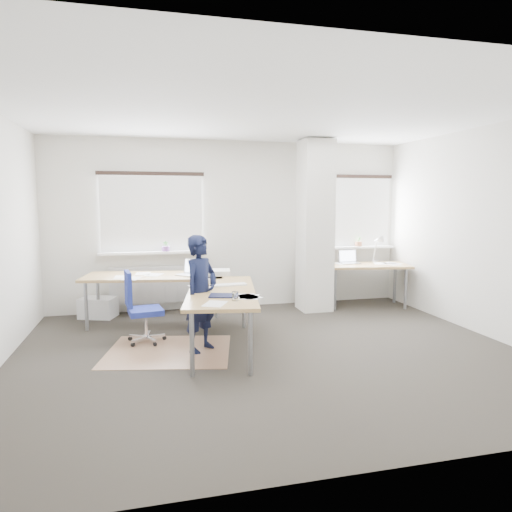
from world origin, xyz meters
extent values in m
plane|color=black|center=(0.00, 0.00, 0.00)|extent=(6.00, 6.00, 0.00)
cube|color=beige|center=(0.00, 2.50, 1.40)|extent=(6.00, 0.04, 2.80)
cube|color=beige|center=(0.00, -2.50, 1.40)|extent=(6.00, 0.04, 2.80)
cube|color=beige|center=(3.00, 0.00, 1.40)|extent=(0.04, 5.00, 2.80)
cube|color=white|center=(0.00, 0.00, 2.80)|extent=(6.00, 5.00, 0.04)
cube|color=beige|center=(1.30, 1.95, 1.39)|extent=(0.50, 0.50, 2.78)
cube|color=white|center=(-1.30, 2.47, 1.60)|extent=(1.60, 0.04, 1.20)
cube|color=white|center=(-1.30, 2.43, 1.60)|extent=(1.60, 0.02, 1.20)
cube|color=white|center=(-1.30, 2.40, 0.98)|extent=(1.70, 0.20, 0.04)
cube|color=white|center=(2.30, 2.47, 1.60)|extent=(1.20, 0.04, 1.20)
cube|color=white|center=(2.30, 2.43, 1.60)|extent=(1.20, 0.02, 1.20)
cube|color=white|center=(2.30, 2.40, 0.98)|extent=(1.30, 0.20, 0.04)
cube|color=silver|center=(-1.30, 2.42, 0.45)|extent=(1.40, 0.10, 0.60)
cylinder|color=#74408E|center=(-1.10, 2.38, 1.04)|extent=(0.12, 0.12, 0.08)
imported|color=#35712D|center=(-1.10, 2.38, 1.08)|extent=(0.09, 0.06, 0.17)
cylinder|color=#965A39|center=(2.30, 2.38, 1.04)|extent=(0.12, 0.12, 0.08)
imported|color=#35712D|center=(2.30, 2.38, 1.08)|extent=(0.09, 0.07, 0.17)
cube|color=#997053|center=(-1.18, 0.34, 0.00)|extent=(1.68, 1.51, 0.01)
cube|color=white|center=(-2.16, 2.25, 0.16)|extent=(0.61, 0.52, 0.31)
cube|color=#A07444|center=(-1.31, 1.66, 0.71)|extent=(2.11, 1.14, 0.04)
cube|color=#A07444|center=(-0.53, 0.30, 0.71)|extent=(1.14, 2.11, 0.04)
cylinder|color=gray|center=(-2.25, 1.52, 0.34)|extent=(0.05, 0.05, 0.69)
cylinder|color=gray|center=(-2.14, 2.11, 0.34)|extent=(0.05, 0.05, 0.69)
cylinder|color=gray|center=(-0.37, 1.80, 0.34)|extent=(0.05, 0.05, 0.69)
cylinder|color=gray|center=(-0.98, -0.53, 0.34)|extent=(0.05, 0.05, 0.69)
cylinder|color=gray|center=(-0.39, -0.64, 0.34)|extent=(0.05, 0.05, 0.69)
cylinder|color=gray|center=(-0.08, 1.14, 0.34)|extent=(0.05, 0.05, 0.69)
cube|color=#B7B7BC|center=(-0.82, 1.50, 0.74)|extent=(0.40, 0.39, 0.01)
cube|color=#B7B7BC|center=(-0.74, 1.58, 0.85)|extent=(0.27, 0.26, 0.22)
cube|color=silver|center=(-0.74, 1.58, 0.85)|extent=(0.23, 0.22, 0.19)
cube|color=white|center=(-0.39, 0.57, 0.74)|extent=(0.45, 0.18, 0.02)
cube|color=#121632|center=(-0.57, -0.06, 0.74)|extent=(0.37, 0.32, 0.01)
cube|color=silver|center=(-0.44, 1.48, 0.77)|extent=(0.49, 0.38, 0.07)
imported|color=white|center=(-0.61, 0.78, 0.76)|extent=(0.08, 0.08, 0.07)
cylinder|color=silver|center=(-0.49, -0.33, 0.78)|extent=(0.07, 0.07, 0.10)
cube|color=#A07444|center=(2.25, 1.96, 0.71)|extent=(1.50, 0.93, 0.04)
cylinder|color=gray|center=(1.62, 1.81, 0.34)|extent=(0.05, 0.05, 0.69)
cylinder|color=gray|center=(2.80, 1.61, 0.34)|extent=(0.05, 0.05, 0.69)
cylinder|color=gray|center=(1.70, 2.31, 0.34)|extent=(0.05, 0.05, 0.69)
cylinder|color=gray|center=(2.88, 2.10, 0.34)|extent=(0.05, 0.05, 0.69)
cube|color=#B7B7BC|center=(2.02, 2.11, 0.74)|extent=(0.34, 0.24, 0.01)
cube|color=#B7B7BC|center=(2.02, 2.23, 0.85)|extent=(0.33, 0.05, 0.22)
cube|color=silver|center=(2.02, 2.23, 0.85)|extent=(0.29, 0.04, 0.19)
cylinder|color=silver|center=(2.55, 2.22, 0.74)|extent=(0.10, 0.10, 0.02)
cylinder|color=silver|center=(2.55, 2.22, 0.93)|extent=(0.02, 0.16, 0.38)
cylinder|color=silver|center=(2.55, 2.10, 1.15)|extent=(0.02, 0.29, 0.13)
cone|color=silver|center=(2.55, 1.96, 1.13)|extent=(0.14, 0.16, 0.17)
cube|color=navy|center=(-1.44, 0.77, 0.41)|extent=(0.46, 0.46, 0.07)
cube|color=navy|center=(-1.64, 0.74, 0.71)|extent=(0.10, 0.36, 0.44)
cylinder|color=silver|center=(-1.44, 0.77, 0.24)|extent=(0.05, 0.05, 0.30)
cylinder|color=black|center=(-1.21, 0.80, 0.03)|extent=(0.06, 0.03, 0.05)
cylinder|color=black|center=(-1.40, 0.99, 0.03)|extent=(0.04, 0.06, 0.05)
cylinder|color=black|center=(-1.65, 0.87, 0.03)|extent=(0.06, 0.05, 0.05)
cylinder|color=black|center=(-1.61, 0.60, 0.03)|extent=(0.06, 0.06, 0.05)
cylinder|color=black|center=(-1.34, 0.56, 0.03)|extent=(0.05, 0.06, 0.05)
imported|color=black|center=(-0.79, 0.28, 0.70)|extent=(0.60, 0.60, 1.41)
camera|label=1|loc=(-1.42, -5.09, 1.80)|focal=32.00mm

